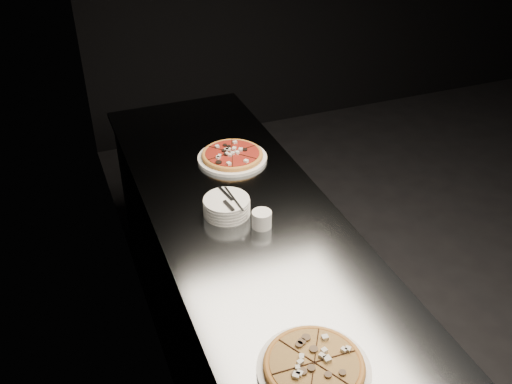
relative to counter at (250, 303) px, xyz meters
name	(u,v)px	position (x,y,z in m)	size (l,w,h in m)	color
wall_left	(146,129)	(-0.37, 0.00, 0.94)	(0.02, 5.00, 2.80)	black
counter	(250,303)	(0.00, 0.00, 0.00)	(0.74, 2.44, 0.92)	slate
pizza_mushroom	(314,367)	(-0.09, -0.77, 0.48)	(0.34, 0.34, 0.04)	white
pizza_tomato	(232,156)	(0.10, 0.49, 0.48)	(0.34, 0.34, 0.04)	white
plate_stack	(227,206)	(-0.07, 0.08, 0.49)	(0.19, 0.19, 0.07)	white
cutlery	(229,200)	(-0.06, 0.07, 0.53)	(0.07, 0.20, 0.01)	silver
ramekin	(262,219)	(0.03, -0.05, 0.50)	(0.08, 0.08, 0.07)	white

